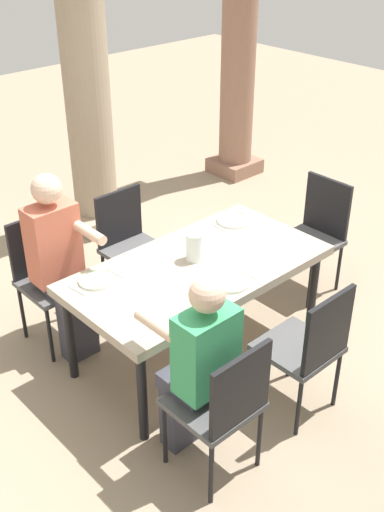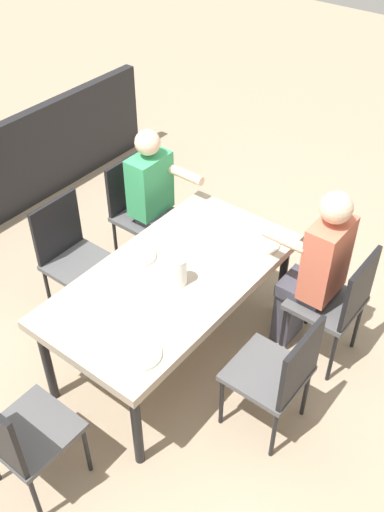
# 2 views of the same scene
# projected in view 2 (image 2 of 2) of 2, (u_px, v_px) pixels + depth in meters

# --- Properties ---
(ground_plane) EXTENTS (16.00, 16.00, 0.00)m
(ground_plane) POSITION_uv_depth(u_px,v_px,m) (175.00, 350.00, 4.21)
(ground_plane) COLOR gray
(dining_table) EXTENTS (1.76, 0.93, 0.73)m
(dining_table) POSITION_uv_depth(u_px,v_px,m) (173.00, 282.00, 3.78)
(dining_table) COLOR tan
(dining_table) RESTS_ON ground
(chair_west_north) EXTENTS (0.44, 0.44, 0.94)m
(chair_west_north) POSITION_uv_depth(u_px,v_px,m) (338.00, 300.00, 3.83)
(chair_west_north) COLOR #4F4F50
(chair_west_north) RESTS_ON ground
(chair_west_south) EXTENTS (0.44, 0.44, 0.92)m
(chair_west_south) POSITION_uv_depth(u_px,v_px,m) (139.00, 206.00, 4.67)
(chair_west_south) COLOR #4F4F50
(chair_west_south) RESTS_ON ground
(chair_mid_north) EXTENTS (0.44, 0.44, 0.91)m
(chair_mid_north) POSITION_uv_depth(u_px,v_px,m) (280.00, 372.00, 3.40)
(chair_mid_north) COLOR #4F4F50
(chair_mid_north) RESTS_ON ground
(chair_mid_south) EXTENTS (0.44, 0.44, 0.93)m
(chair_mid_south) POSITION_uv_depth(u_px,v_px,m) (71.00, 252.00, 4.23)
(chair_mid_south) COLOR #4F4F50
(chair_mid_south) RESTS_ON ground
(chair_head_east) EXTENTS (0.44, 0.44, 0.94)m
(chair_head_east) POSITION_uv_depth(u_px,v_px,m) (17.00, 433.00, 3.08)
(chair_head_east) COLOR #4F4F50
(chair_head_east) RESTS_ON ground
(diner_woman_green) EXTENTS (0.35, 0.49, 1.34)m
(diner_woman_green) POSITION_uv_depth(u_px,v_px,m) (315.00, 270.00, 3.81)
(diner_woman_green) COLOR #3F3F4C
(diner_woman_green) RESTS_ON ground
(diner_man_white) EXTENTS (0.35, 0.49, 1.26)m
(diner_man_white) POSITION_uv_depth(u_px,v_px,m) (157.00, 202.00, 4.49)
(diner_man_white) COLOR #3F3F4C
(diner_man_white) RESTS_ON ground
(plate_0) EXTENTS (0.23, 0.23, 0.02)m
(plate_0) POSITION_uv_depth(u_px,v_px,m) (263.00, 244.00, 3.97)
(plate_0) COLOR white
(plate_0) RESTS_ON dining_table
(fork_0) EXTENTS (0.03, 0.17, 0.01)m
(fork_0) POSITION_uv_depth(u_px,v_px,m) (275.00, 234.00, 4.06)
(fork_0) COLOR silver
(fork_0) RESTS_ON dining_table
(spoon_0) EXTENTS (0.03, 0.17, 0.01)m
(spoon_0) POSITION_uv_depth(u_px,v_px,m) (251.00, 256.00, 3.88)
(spoon_0) COLOR silver
(spoon_0) RESTS_ON dining_table
(plate_1) EXTENTS (0.25, 0.25, 0.02)m
(plate_1) POSITION_uv_depth(u_px,v_px,m) (137.00, 256.00, 3.87)
(plate_1) COLOR white
(plate_1) RESTS_ON dining_table
(fork_1) EXTENTS (0.02, 0.17, 0.01)m
(fork_1) POSITION_uv_depth(u_px,v_px,m) (152.00, 245.00, 3.97)
(fork_1) COLOR silver
(fork_1) RESTS_ON dining_table
(spoon_1) EXTENTS (0.03, 0.17, 0.01)m
(spoon_1) POSITION_uv_depth(u_px,v_px,m) (122.00, 268.00, 3.79)
(spoon_1) COLOR silver
(spoon_1) RESTS_ON dining_table
(plate_2) EXTENTS (0.25, 0.25, 0.02)m
(plate_2) POSITION_uv_depth(u_px,v_px,m) (140.00, 354.00, 3.22)
(plate_2) COLOR white
(plate_2) RESTS_ON dining_table
(fork_2) EXTENTS (0.03, 0.17, 0.01)m
(fork_2) POSITION_uv_depth(u_px,v_px,m) (157.00, 338.00, 3.32)
(fork_2) COLOR silver
(fork_2) RESTS_ON dining_table
(spoon_2) EXTENTS (0.03, 0.17, 0.01)m
(spoon_2) POSITION_uv_depth(u_px,v_px,m) (121.00, 371.00, 3.14)
(spoon_2) COLOR silver
(spoon_2) RESTS_ON dining_table
(water_pitcher) EXTENTS (0.11, 0.11, 0.20)m
(water_pitcher) POSITION_uv_depth(u_px,v_px,m) (178.00, 272.00, 3.63)
(water_pitcher) COLOR white
(water_pitcher) RESTS_ON dining_table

